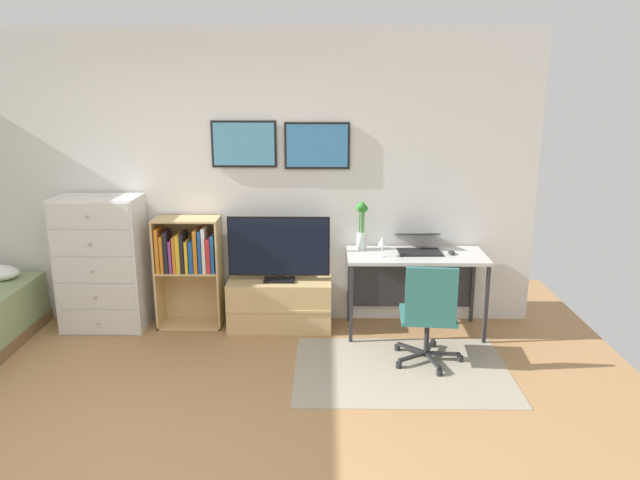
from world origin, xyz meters
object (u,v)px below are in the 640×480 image
at_px(television, 279,249).
at_px(computer_mouse, 452,253).
at_px(office_chair, 429,312).
at_px(wine_glass, 382,242).
at_px(bookshelf, 188,261).
at_px(laptop, 418,244).
at_px(bamboo_vase, 362,224).
at_px(tv_stand, 280,304).
at_px(dresser, 102,264).
at_px(desk, 414,266).

height_order(television, computer_mouse, television).
bearing_deg(television, office_chair, -31.01).
bearing_deg(wine_glass, television, 170.88).
bearing_deg(bookshelf, laptop, -0.20).
relative_size(bamboo_vase, wine_glass, 2.49).
height_order(bookshelf, wine_glass, bookshelf).
height_order(tv_stand, computer_mouse, computer_mouse).
distance_m(television, bamboo_vase, 0.78).
bearing_deg(computer_mouse, office_chair, -113.51).
height_order(dresser, office_chair, dresser).
distance_m(laptop, bamboo_vase, 0.54).
relative_size(bookshelf, laptop, 2.42).
relative_size(television, desk, 0.75).
bearing_deg(desk, wine_glass, -152.14).
xyz_separation_m(office_chair, bamboo_vase, (-0.50, 0.84, 0.52)).
bearing_deg(office_chair, tv_stand, 152.75).
xyz_separation_m(office_chair, computer_mouse, (0.30, 0.69, 0.30)).
relative_size(dresser, desk, 1.01).
relative_size(laptop, computer_mouse, 4.10).
height_order(office_chair, wine_glass, wine_glass).
distance_m(bamboo_vase, wine_glass, 0.31).
height_order(office_chair, bamboo_vase, bamboo_vase).
bearing_deg(computer_mouse, bookshelf, 177.00).
bearing_deg(desk, bookshelf, 178.80).
height_order(desk, bamboo_vase, bamboo_vase).
bearing_deg(dresser, tv_stand, 0.53).
height_order(television, laptop, television).
distance_m(television, office_chair, 1.49).
bearing_deg(television, laptop, 2.53).
distance_m(computer_mouse, wine_glass, 0.64).
relative_size(computer_mouse, wine_glass, 0.58).
height_order(tv_stand, bamboo_vase, bamboo_vase).
bearing_deg(bookshelf, wine_glass, -6.82).
xyz_separation_m(office_chair, wine_glass, (-0.33, 0.60, 0.42)).
bearing_deg(office_chair, bookshelf, 163.27).
distance_m(laptop, wine_glass, 0.41).
height_order(tv_stand, television, television).
distance_m(bookshelf, tv_stand, 0.93).
bearing_deg(wine_glass, computer_mouse, 7.74).
relative_size(dresser, tv_stand, 1.31).
height_order(office_chair, laptop, laptop).
distance_m(computer_mouse, bamboo_vase, 0.84).
bearing_deg(television, dresser, 179.74).
xyz_separation_m(dresser, laptop, (2.89, 0.05, 0.19)).
relative_size(office_chair, computer_mouse, 8.27).
distance_m(laptop, computer_mouse, 0.31).
distance_m(television, desk, 1.24).
bearing_deg(tv_stand, laptop, 1.52).
bearing_deg(computer_mouse, tv_stand, 176.88).
bearing_deg(television, wine_glass, -9.12).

